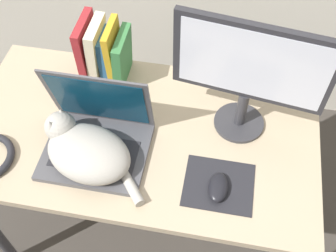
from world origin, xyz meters
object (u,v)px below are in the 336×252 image
at_px(external_monitor, 250,72).
at_px(book_row, 104,53).
at_px(computer_mouse, 218,187).
at_px(laptop, 97,136).
at_px(cat, 85,150).

height_order(external_monitor, book_row, external_monitor).
bearing_deg(external_monitor, book_row, 164.29).
height_order(external_monitor, computer_mouse, external_monitor).
distance_m(laptop, external_monitor, 0.53).
bearing_deg(laptop, cat, -105.63).
bearing_deg(cat, book_row, 96.06).
bearing_deg(external_monitor, laptop, -158.65).
xyz_separation_m(external_monitor, book_row, (-0.51, 0.14, -0.14)).
bearing_deg(external_monitor, cat, -152.84).
bearing_deg(computer_mouse, external_monitor, 81.03).
bearing_deg(external_monitor, computer_mouse, -98.97).
height_order(laptop, book_row, laptop).
distance_m(cat, external_monitor, 0.56).
bearing_deg(laptop, external_monitor, 21.35).
relative_size(laptop, computer_mouse, 3.21).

